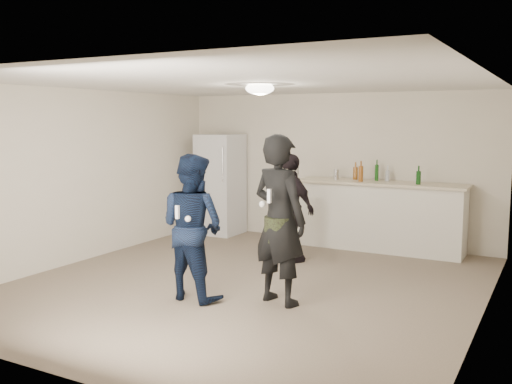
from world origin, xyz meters
The scene contains 21 objects.
floor centered at (0.00, 0.00, 0.00)m, with size 6.00×6.00×0.00m, color #6B5B4C.
ceiling centered at (0.00, 0.00, 2.50)m, with size 6.00×6.00×0.00m, color silver.
wall_back centered at (0.00, 3.00, 1.25)m, with size 6.00×6.00×0.00m, color beige.
wall_front centered at (0.00, -3.00, 1.25)m, with size 6.00×6.00×0.00m, color beige.
wall_left centered at (-2.75, 0.00, 1.25)m, with size 6.00×6.00×0.00m, color beige.
wall_right centered at (2.75, 0.00, 1.25)m, with size 6.00×6.00×0.00m, color beige.
counter centered at (0.89, 2.67, 0.53)m, with size 2.60×0.56×1.05m, color silver.
counter_top centered at (0.89, 2.67, 1.07)m, with size 2.68×0.64×0.04m, color beige.
fridge centered at (-2.03, 2.60, 0.90)m, with size 0.70×0.70×1.80m, color silver.
fridge_handle centered at (-1.75, 2.23, 1.30)m, with size 0.02×0.02×0.60m, color #B3B4B8.
ceiling_dome centered at (0.00, 0.30, 2.45)m, with size 0.36×0.36×0.16m, color white.
shaker centered at (0.17, 2.63, 1.18)m, with size 0.08×0.08×0.17m, color silver.
man centered at (-0.30, -0.78, 0.84)m, with size 0.82×0.64×1.68m, color #0E1E3E.
woman centered at (0.66, -0.47, 0.95)m, with size 0.70×0.46×1.91m, color black.
camo_shorts centered at (0.66, -0.47, 0.85)m, with size 0.34×0.34×0.28m, color #283518.
spectator centered at (-0.03, 1.30, 0.79)m, with size 0.92×0.38×1.58m, color black.
remote_man centered at (-0.30, -1.06, 1.05)m, with size 0.04×0.04×0.15m, color white.
nunchuk_man centered at (-0.18, -1.03, 0.98)m, with size 0.07×0.07×0.07m, color white.
remote_woman centered at (0.66, -0.72, 1.25)m, with size 0.04×0.04×0.15m, color white.
nunchuk_woman centered at (0.56, -0.69, 1.15)m, with size 0.07×0.07×0.07m, color white.
bottle_cluster centered at (0.82, 2.71, 1.20)m, with size 1.14×0.36×0.26m.
Camera 1 is at (3.41, -6.09, 2.06)m, focal length 40.00 mm.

